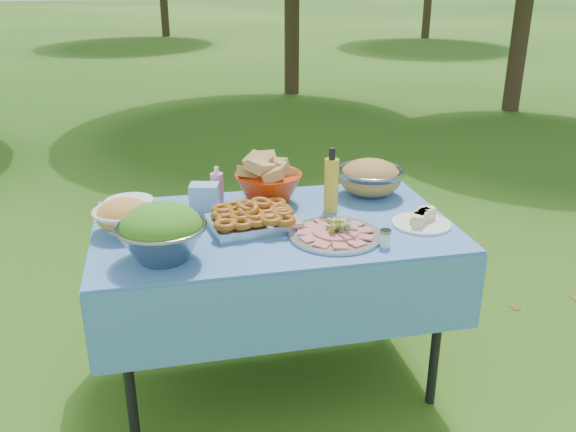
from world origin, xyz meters
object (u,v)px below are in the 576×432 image
at_px(plate_stack, 129,205).
at_px(bread_bowl, 268,180).
at_px(salad_bowl, 162,232).
at_px(charcuterie_platter, 336,227).
at_px(oil_bottle, 331,180).
at_px(picnic_table, 275,304).
at_px(pasta_bowl_steel, 370,177).

xyz_separation_m(plate_stack, bread_bowl, (0.62, -0.01, 0.08)).
bearing_deg(salad_bowl, charcuterie_platter, 4.97).
bearing_deg(oil_bottle, charcuterie_platter, -102.08).
relative_size(picnic_table, salad_bowl, 4.53).
bearing_deg(bread_bowl, plate_stack, 179.11).
relative_size(picnic_table, pasta_bowl_steel, 4.66).
height_order(plate_stack, pasta_bowl_steel, pasta_bowl_steel).
bearing_deg(bread_bowl, charcuterie_platter, -67.66).
bearing_deg(charcuterie_platter, plate_stack, 150.21).
bearing_deg(oil_bottle, bread_bowl, 143.67).
bearing_deg(oil_bottle, picnic_table, -161.54).
bearing_deg(charcuterie_platter, pasta_bowl_steel, 56.19).
bearing_deg(plate_stack, picnic_table, -25.30).
xyz_separation_m(plate_stack, charcuterie_platter, (0.80, -0.46, 0.02)).
height_order(bread_bowl, oil_bottle, oil_bottle).
bearing_deg(salad_bowl, pasta_bowl_steel, 27.46).
xyz_separation_m(charcuterie_platter, oil_bottle, (0.06, 0.27, 0.10)).
distance_m(bread_bowl, charcuterie_platter, 0.49).
height_order(salad_bowl, pasta_bowl_steel, salad_bowl).
xyz_separation_m(salad_bowl, pasta_bowl_steel, (0.97, 0.50, -0.02)).
distance_m(salad_bowl, pasta_bowl_steel, 1.09).
bearing_deg(charcuterie_platter, picnic_table, 139.70).
relative_size(bread_bowl, pasta_bowl_steel, 0.97).
bearing_deg(pasta_bowl_steel, salad_bowl, -152.54).
bearing_deg(bread_bowl, oil_bottle, -36.33).
relative_size(plate_stack, bread_bowl, 0.69).
relative_size(bread_bowl, charcuterie_platter, 0.82).
bearing_deg(salad_bowl, bread_bowl, 46.28).
relative_size(salad_bowl, plate_stack, 1.53).
bearing_deg(plate_stack, charcuterie_platter, -29.79).
distance_m(salad_bowl, charcuterie_platter, 0.67).
distance_m(salad_bowl, bread_bowl, 0.70).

